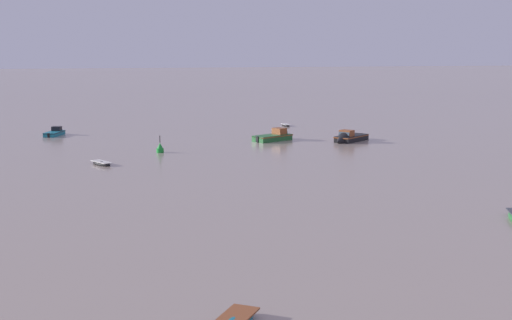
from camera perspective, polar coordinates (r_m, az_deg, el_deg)
motorboat_moored_1 at (r=98.55m, az=1.77°, el=1.85°), size 6.87×5.27×2.51m
rowboat_moored_0 at (r=80.07m, az=-12.43°, el=-0.27°), size 2.63×3.44×0.52m
rowboat_moored_2 at (r=115.93m, az=2.43°, el=2.84°), size 1.11×2.89×0.45m
motorboat_moored_2 at (r=108.15m, az=-15.91°, el=2.11°), size 3.17×5.25×1.89m
motorboat_moored_3 at (r=97.51m, az=7.45°, el=1.69°), size 6.48×5.95×2.49m
channel_buoy at (r=87.84m, az=-7.79°, el=0.90°), size 0.90×0.90×2.30m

